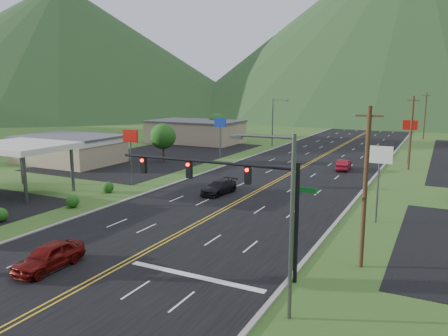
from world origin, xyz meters
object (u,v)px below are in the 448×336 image
at_px(traffic_signal, 232,185).
at_px(streetlight_east, 285,215).
at_px(car_red_far, 344,165).
at_px(car_dark_mid, 219,188).
at_px(streetlight_west, 274,119).
at_px(gas_canopy, 21,147).
at_px(car_red_near, 49,257).

bearing_deg(traffic_signal, streetlight_east, -40.39).
relative_size(traffic_signal, streetlight_east, 1.46).
height_order(streetlight_east, car_red_far, streetlight_east).
relative_size(traffic_signal, car_dark_mid, 2.71).
height_order(streetlight_east, streetlight_west, same).
bearing_deg(streetlight_west, traffic_signal, -72.03).
height_order(streetlight_west, gas_canopy, streetlight_west).
bearing_deg(gas_canopy, car_dark_mid, 25.02).
distance_m(streetlight_west, car_red_near, 61.79).
height_order(traffic_signal, gas_canopy, traffic_signal).
height_order(traffic_signal, car_red_far, traffic_signal).
relative_size(traffic_signal, gas_canopy, 1.31).
bearing_deg(car_red_far, car_dark_mid, 61.99).
bearing_deg(car_dark_mid, gas_canopy, -147.72).
bearing_deg(traffic_signal, streetlight_west, 107.97).
relative_size(streetlight_east, car_red_near, 1.91).
xyz_separation_m(streetlight_east, car_dark_mid, (-14.35, 20.79, -4.48)).
bearing_deg(traffic_signal, car_dark_mid, 119.91).
bearing_deg(gas_canopy, car_red_far, 45.73).
relative_size(car_red_near, car_dark_mid, 0.97).
bearing_deg(car_dark_mid, car_red_far, 72.93).
xyz_separation_m(streetlight_west, gas_canopy, (-10.32, -48.00, -0.31)).
distance_m(gas_canopy, car_red_near, 22.98).
bearing_deg(streetlight_east, car_dark_mid, 124.63).
height_order(streetlight_east, gas_canopy, streetlight_east).
bearing_deg(car_red_far, gas_canopy, 42.05).
height_order(traffic_signal, streetlight_west, streetlight_west).
bearing_deg(gas_canopy, streetlight_west, 77.87).
relative_size(streetlight_west, car_red_near, 1.91).
distance_m(streetlight_west, car_red_far, 26.56).
height_order(car_red_near, car_red_far, car_red_near).
height_order(gas_canopy, car_red_near, gas_canopy).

